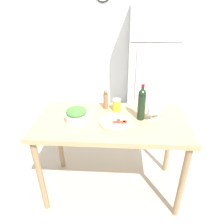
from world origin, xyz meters
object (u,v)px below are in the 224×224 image
Objects in this scene: wine_bottle at (142,104)px; salad_bowl at (77,115)px; wine_glass_near at (152,111)px; wine_glass_far at (158,109)px; salt_canister at (117,105)px; homemade_pizza at (116,122)px; refrigerator at (152,65)px; pepper_mill at (106,100)px.

salad_bowl is at bearing -174.26° from wine_bottle.
wine_glass_near reaches higher than salad_bowl.
wine_glass_far is at bearing 3.07° from wine_bottle.
salt_canister is at bearing 159.73° from wine_glass_far.
homemade_pizza is at bearing -6.45° from salad_bowl.
refrigerator reaches higher than wine_glass_near.
wine_glass_far is at bearing 15.56° from homemade_pizza.
pepper_mill is at bearing 159.89° from wine_glass_far.
refrigerator is 1.72m from pepper_mill.
salt_canister is at bearing 150.04° from wine_glass_near.
salt_canister is at bearing 30.56° from salad_bowl.
salt_canister is at bearing -108.23° from refrigerator.
refrigerator is 13.47× the size of wine_glass_near.
wine_bottle reaches higher than salad_bowl.
salad_bowl is (-0.68, -0.03, -0.04)m from wine_glass_near.
salt_canister reaches higher than homemade_pizza.
wine_glass_far is at bearing -94.80° from refrigerator.
salad_bowl is 0.36m from homemade_pizza.
wine_bottle is at bearing -29.23° from pepper_mill.
wine_bottle is 0.60m from salad_bowl.
salt_canister is (-0.39, 0.14, -0.04)m from wine_glass_far.
wine_glass_near and wine_glass_far have the same top height.
pepper_mill reaches higher than homemade_pizza.
homemade_pizza is (-0.32, -0.07, -0.08)m from wine_glass_near.
wine_glass_near reaches higher than homemade_pizza.
refrigerator is at bearing 74.09° from homemade_pizza.
wine_glass_far is at bearing 32.96° from wine_glass_near.
salt_canister is (-0.32, 0.19, -0.04)m from wine_glass_near.
pepper_mill reaches higher than wine_glass_near.
wine_bottle is 0.11m from wine_glass_near.
refrigerator is 5.46× the size of wine_bottle.
wine_bottle is 1.69× the size of pepper_mill.
refrigerator reaches higher than wine_glass_far.
refrigerator is 1.84m from wine_glass_near.
pepper_mill is at bearing 160.44° from salt_canister.
wine_glass_far reaches higher than salad_bowl.
wine_glass_far is (0.07, 0.04, -0.00)m from wine_glass_near.
salt_canister is at bearing -19.56° from pepper_mill.
homemade_pizza is (0.11, -0.29, -0.08)m from pepper_mill.
wine_glass_near is at bearing -27.45° from pepper_mill.
salt_canister is at bearing 90.13° from homemade_pizza.
wine_glass_near is (-0.22, -1.82, 0.06)m from refrigerator.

